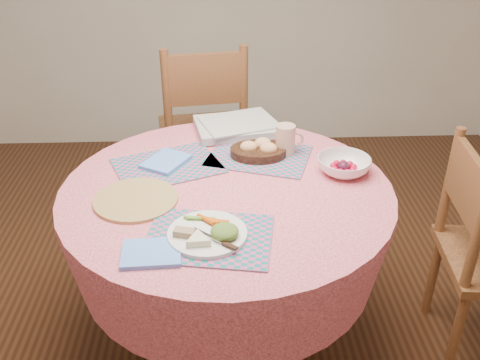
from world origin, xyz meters
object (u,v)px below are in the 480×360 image
(chair_back, at_px, (204,128))
(fruit_bowl, at_px, (344,166))
(latte_mug, at_px, (286,139))
(dinner_plate, at_px, (210,232))
(bread_bowl, at_px, (259,150))
(wicker_trivet, at_px, (136,200))
(dining_table, at_px, (227,230))

(chair_back, relative_size, fruit_bowl, 5.01)
(latte_mug, bearing_deg, dinner_plate, -118.11)
(chair_back, relative_size, bread_bowl, 4.50)
(wicker_trivet, height_order, dinner_plate, dinner_plate)
(bread_bowl, xyz_separation_m, latte_mug, (0.11, 0.02, 0.03))
(bread_bowl, bearing_deg, fruit_bowl, -25.25)
(chair_back, bearing_deg, dining_table, 88.21)
(bread_bowl, xyz_separation_m, fruit_bowl, (0.32, -0.15, -0.00))
(chair_back, bearing_deg, fruit_bowl, 113.73)
(dinner_plate, xyz_separation_m, latte_mug, (0.31, 0.58, 0.05))
(wicker_trivet, xyz_separation_m, bread_bowl, (0.46, 0.33, 0.03))
(chair_back, height_order, bread_bowl, chair_back)
(dinner_plate, bearing_deg, chair_back, 92.03)
(chair_back, distance_m, latte_mug, 0.87)
(wicker_trivet, relative_size, latte_mug, 2.45)
(dinner_plate, bearing_deg, bread_bowl, 70.62)
(dining_table, relative_size, latte_mug, 10.14)
(wicker_trivet, height_order, latte_mug, latte_mug)
(dinner_plate, relative_size, latte_mug, 2.09)
(chair_back, xyz_separation_m, dinner_plate, (0.05, -1.33, 0.23))
(fruit_bowl, bearing_deg, bread_bowl, 154.75)
(chair_back, bearing_deg, dinner_plate, 84.17)
(wicker_trivet, bearing_deg, dining_table, 14.27)
(dining_table, bearing_deg, bread_bowl, 60.54)
(fruit_bowl, bearing_deg, wicker_trivet, -167.39)
(chair_back, relative_size, latte_mug, 8.47)
(dining_table, distance_m, dinner_plate, 0.39)
(dining_table, height_order, dinner_plate, dinner_plate)
(dining_table, distance_m, bread_bowl, 0.36)
(fruit_bowl, bearing_deg, dinner_plate, -141.53)
(dining_table, relative_size, wicker_trivet, 4.13)
(latte_mug, bearing_deg, chair_back, 115.65)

